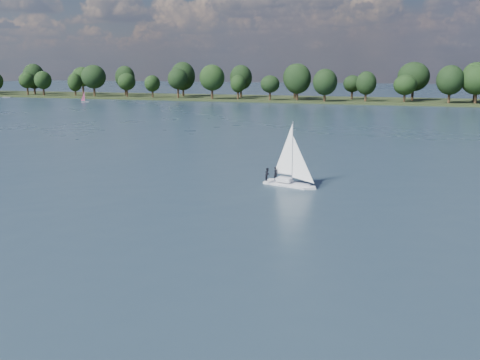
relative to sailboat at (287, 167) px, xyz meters
name	(u,v)px	position (x,y,z in m)	size (l,w,h in m)	color
ground	(321,134)	(-4.47, 50.52, -2.27)	(700.00, 700.00, 0.00)	#233342
far_shore	(368,101)	(-4.47, 162.52, -2.27)	(660.00, 40.00, 1.50)	black
sailboat	(287,167)	(0.00, 0.00, 0.00)	(6.40, 3.50, 8.12)	silver
dinghy_pink	(85,99)	(-111.10, 123.31, -1.16)	(3.01, 2.74, 4.69)	silver
pontoon	(7,97)	(-163.77, 140.15, -2.27)	(4.00, 2.00, 0.50)	#525457
treeline	(373,81)	(-2.59, 159.00, 5.89)	(563.30, 73.99, 18.76)	black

